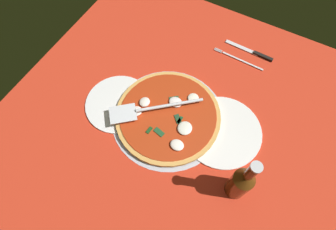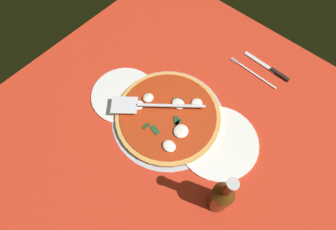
% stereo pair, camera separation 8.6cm
% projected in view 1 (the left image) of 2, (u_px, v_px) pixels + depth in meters
% --- Properties ---
extents(ground_plane, '(1.09, 1.09, 0.01)m').
position_uv_depth(ground_plane, '(176.00, 122.00, 0.87)').
color(ground_plane, red).
extents(pizza_pan, '(0.36, 0.36, 0.01)m').
position_uv_depth(pizza_pan, '(168.00, 117.00, 0.87)').
color(pizza_pan, '#B0B4C2').
rests_on(pizza_pan, ground_plane).
extents(dinner_plate_left, '(0.22, 0.22, 0.01)m').
position_uv_depth(dinner_plate_left, '(119.00, 104.00, 0.90)').
color(dinner_plate_left, white).
rests_on(dinner_plate_left, ground_plane).
extents(dinner_plate_right, '(0.25, 0.25, 0.01)m').
position_uv_depth(dinner_plate_right, '(222.00, 131.00, 0.85)').
color(dinner_plate_right, white).
rests_on(dinner_plate_right, ground_plane).
extents(pizza, '(0.33, 0.33, 0.03)m').
position_uv_depth(pizza, '(168.00, 115.00, 0.86)').
color(pizza, '#D99D4D').
rests_on(pizza, pizza_pan).
extents(pizza_server, '(0.25, 0.22, 0.01)m').
position_uv_depth(pizza_server, '(151.00, 109.00, 0.85)').
color(pizza_server, silver).
rests_on(pizza_server, pizza).
extents(place_setting_far, '(0.20, 0.13, 0.01)m').
position_uv_depth(place_setting_far, '(246.00, 56.00, 0.99)').
color(place_setting_far, white).
rests_on(place_setting_far, ground_plane).
extents(beer_bottle, '(0.06, 0.06, 0.23)m').
position_uv_depth(beer_bottle, '(241.00, 182.00, 0.70)').
color(beer_bottle, '#552D0E').
rests_on(beer_bottle, ground_plane).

